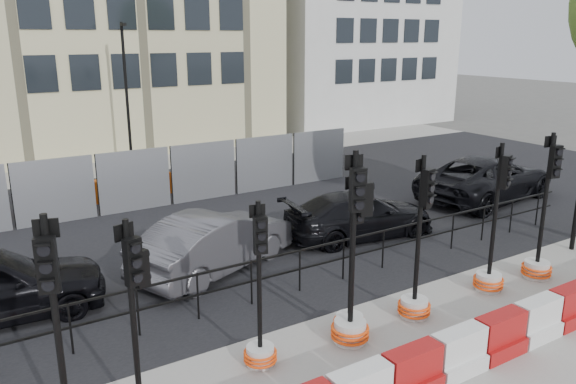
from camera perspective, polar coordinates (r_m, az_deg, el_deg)
ground at (r=11.73m, az=4.48°, el=-12.24°), size 120.00×120.00×0.00m
road at (r=17.39m, az=-9.36°, el=-2.90°), size 40.00×14.00×0.03m
sidewalk_far at (r=25.66m, az=-17.25°, el=2.59°), size 40.00×4.00×0.02m
kerb_railing at (r=12.32m, az=1.21°, el=-7.23°), size 18.00×0.04×1.00m
heras_fencing at (r=19.72m, az=-12.66°, el=1.15°), size 14.33×1.72×2.00m
lamp_post_far at (r=24.33m, az=-16.07°, el=9.69°), size 0.12×0.56×6.00m
barrier_row at (r=9.75m, az=14.76°, el=-16.50°), size 14.65×0.50×0.80m
traffic_signal_b at (r=8.71m, az=-14.87°, el=-17.78°), size 0.62×0.62×3.14m
traffic_signal_c at (r=9.79m, az=-2.85°, el=-14.16°), size 0.58×0.58×2.94m
traffic_signal_d at (r=10.38m, az=6.51°, el=-10.85°), size 0.71×0.71×3.62m
traffic_signal_e at (r=10.77m, az=6.37°, el=-11.08°), size 0.62×0.62×3.15m
traffic_signal_f at (r=11.51m, az=12.94°, el=-8.77°), size 0.66×0.66×3.34m
traffic_signal_g at (r=13.17m, az=19.92°, el=-6.67°), size 0.66×0.66×3.33m
traffic_signal_h at (r=14.23m, az=24.17°, el=-5.38°), size 0.68×0.68×3.44m
car_b at (r=13.56m, az=-7.41°, el=-5.02°), size 4.60×5.46×1.45m
car_c at (r=15.79m, az=7.27°, el=-2.35°), size 2.83×4.82×1.28m
car_d at (r=20.40m, az=19.53°, el=1.33°), size 3.89×6.09×1.52m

